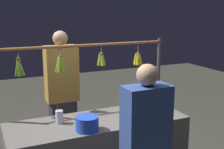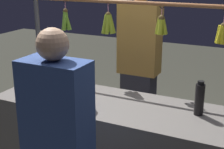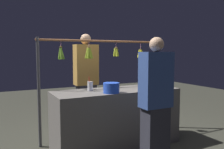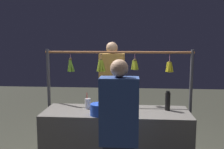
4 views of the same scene
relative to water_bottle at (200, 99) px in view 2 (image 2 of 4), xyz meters
The scene contains 5 objects.
display_rack 0.76m from the water_bottle, 29.67° to the right, with size 2.10×0.13×1.59m.
water_bottle is the anchor object (origin of this frame).
blue_bucket 0.89m from the water_bottle, 18.77° to the left, with size 0.22×0.22×0.14m, color blue.
drink_cup 1.03m from the water_bottle, ahead, with size 0.08×0.08×0.21m.
vendor_person 1.13m from the water_bottle, 46.31° to the right, with size 0.40×0.22×1.69m.
Camera 2 is at (-1.07, 2.17, 1.83)m, focal length 54.17 mm.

